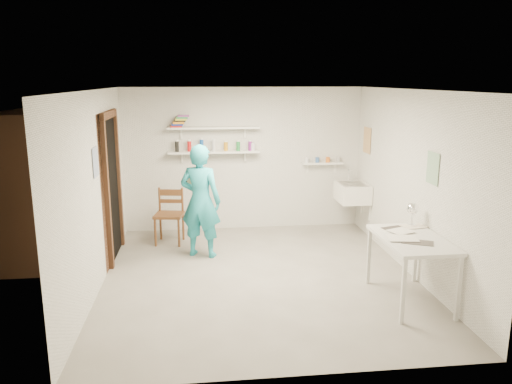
{
  "coord_description": "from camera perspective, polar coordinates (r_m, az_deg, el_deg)",
  "views": [
    {
      "loc": [
        -0.75,
        -6.06,
        2.53
      ],
      "look_at": [
        0.0,
        0.4,
        1.05
      ],
      "focal_mm": 35.0,
      "sensor_mm": 36.0,
      "label": 1
    }
  ],
  "objects": [
    {
      "name": "desk_lamp",
      "position": [
        6.37,
        17.48,
        -1.79
      ],
      "size": [
        0.14,
        0.14,
        0.14
      ],
      "primitive_type": "sphere",
      "color": "white",
      "rests_on": "work_table"
    },
    {
      "name": "belfast_sink",
      "position": [
        8.35,
        10.97,
        -0.07
      ],
      "size": [
        0.48,
        0.6,
        0.3
      ],
      "primitive_type": "cube",
      "color": "white",
      "rests_on": "wall_right"
    },
    {
      "name": "poster_right_a",
      "position": [
        8.38,
        12.57,
        5.8
      ],
      "size": [
        0.01,
        0.34,
        0.42
      ],
      "primitive_type": "cube",
      "color": "#995933",
      "rests_on": "wall_right"
    },
    {
      "name": "wall_clock",
      "position": [
        7.32,
        -7.03,
        1.41
      ],
      "size": [
        0.29,
        0.14,
        0.3
      ],
      "primitive_type": "cylinder",
      "rotation": [
        1.57,
        0.0,
        -0.37
      ],
      "color": "beige",
      "rests_on": "man"
    },
    {
      "name": "door_jamb_near",
      "position": [
        6.89,
        -16.64,
        -0.55
      ],
      "size": [
        0.06,
        0.1,
        2.0
      ],
      "primitive_type": "cube",
      "color": "brown",
      "rests_on": "ground"
    },
    {
      "name": "wooden_chair",
      "position": [
        7.9,
        -9.91,
        -2.6
      ],
      "size": [
        0.49,
        0.47,
        0.91
      ],
      "primitive_type": "cube",
      "rotation": [
        0.0,
        0.0,
        -0.17
      ],
      "color": "brown",
      "rests_on": "ground"
    },
    {
      "name": "poster_right_b",
      "position": [
        6.24,
        19.54,
        2.58
      ],
      "size": [
        0.01,
        0.3,
        0.38
      ],
      "primitive_type": "cube",
      "color": "#3F724C",
      "rests_on": "wall_right"
    },
    {
      "name": "wall_front",
      "position": [
        4.09,
        4.29,
        -6.16
      ],
      "size": [
        4.0,
        0.02,
        2.4
      ],
      "primitive_type": "cube",
      "color": "silver",
      "rests_on": "ground"
    },
    {
      "name": "wall_left",
      "position": [
        6.33,
        -17.95,
        0.07
      ],
      "size": [
        0.02,
        4.5,
        2.4
      ],
      "primitive_type": "cube",
      "color": "silver",
      "rests_on": "ground"
    },
    {
      "name": "book_stack",
      "position": [
        8.22,
        -8.7,
        8.02
      ],
      "size": [
        0.3,
        0.14,
        0.2
      ],
      "color": "red",
      "rests_on": "shelf_upper"
    },
    {
      "name": "wall_back",
      "position": [
        8.46,
        -1.45,
        3.77
      ],
      "size": [
        4.0,
        0.02,
        2.4
      ],
      "primitive_type": "cube",
      "color": "silver",
      "rests_on": "ground"
    },
    {
      "name": "work_table",
      "position": [
        6.08,
        17.2,
        -8.46
      ],
      "size": [
        0.69,
        1.15,
        0.77
      ],
      "primitive_type": "cube",
      "color": "silver",
      "rests_on": "ground"
    },
    {
      "name": "shelf_lower",
      "position": [
        8.28,
        -4.83,
        4.58
      ],
      "size": [
        1.5,
        0.22,
        0.03
      ],
      "primitive_type": "cube",
      "color": "white",
      "rests_on": "wall_back"
    },
    {
      "name": "doorway_recess",
      "position": [
        7.38,
        -16.14,
        0.34
      ],
      "size": [
        0.02,
        0.9,
        2.0
      ],
      "primitive_type": "cube",
      "color": "black",
      "rests_on": "wall_left"
    },
    {
      "name": "floor",
      "position": [
        6.61,
        0.4,
        -9.77
      ],
      "size": [
        4.0,
        4.5,
        0.02
      ],
      "primitive_type": "cube",
      "color": "slate",
      "rests_on": "ground"
    },
    {
      "name": "papers",
      "position": [
        5.95,
        17.45,
        -4.9
      ],
      "size": [
        0.3,
        0.22,
        0.02
      ],
      "color": "silver",
      "rests_on": "work_table"
    },
    {
      "name": "shelf_upper",
      "position": [
        8.23,
        -4.88,
        7.33
      ],
      "size": [
        1.5,
        0.22,
        0.03
      ],
      "primitive_type": "cube",
      "color": "white",
      "rests_on": "wall_back"
    },
    {
      "name": "ledge_pots",
      "position": [
        8.6,
        7.62,
        3.67
      ],
      "size": [
        0.48,
        0.07,
        0.09
      ],
      "color": "silver",
      "rests_on": "ledge_shelf"
    },
    {
      "name": "poster_left",
      "position": [
        6.31,
        -17.88,
        3.27
      ],
      "size": [
        0.01,
        0.28,
        0.36
      ],
      "primitive_type": "cube",
      "color": "#334C7F",
      "rests_on": "wall_left"
    },
    {
      "name": "ledge_shelf",
      "position": [
        8.61,
        7.61,
        3.28
      ],
      "size": [
        0.7,
        0.14,
        0.03
      ],
      "primitive_type": "cube",
      "color": "white",
      "rests_on": "wall_back"
    },
    {
      "name": "ceiling",
      "position": [
        6.11,
        0.44,
        11.7
      ],
      "size": [
        4.0,
        4.5,
        0.02
      ],
      "primitive_type": "cube",
      "color": "silver",
      "rests_on": "wall_back"
    },
    {
      "name": "wall_right",
      "position": [
        6.79,
        17.51,
        0.92
      ],
      "size": [
        0.02,
        4.5,
        2.4
      ],
      "primitive_type": "cube",
      "color": "silver",
      "rests_on": "ground"
    },
    {
      "name": "man",
      "position": [
        7.18,
        -6.35,
        -1.04
      ],
      "size": [
        0.7,
        0.58,
        1.64
      ],
      "primitive_type": "imported",
      "rotation": [
        0.0,
        0.0,
        2.77
      ],
      "color": "teal",
      "rests_on": "ground"
    },
    {
      "name": "door_jamb_far",
      "position": [
        7.86,
        -15.42,
        1.12
      ],
      "size": [
        0.06,
        0.1,
        2.0
      ],
      "primitive_type": "cube",
      "color": "brown",
      "rests_on": "ground"
    },
    {
      "name": "corridor_box",
      "position": [
        7.52,
        -21.5,
        0.57
      ],
      "size": [
        1.4,
        1.5,
        2.1
      ],
      "primitive_type": "cube",
      "color": "brown",
      "rests_on": "ground"
    },
    {
      "name": "door_lintel",
      "position": [
        7.23,
        -16.5,
        8.49
      ],
      "size": [
        0.06,
        1.05,
        0.1
      ],
      "primitive_type": "cube",
      "color": "brown",
      "rests_on": "wall_left"
    },
    {
      "name": "spray_cans",
      "position": [
        8.26,
        -4.84,
        5.26
      ],
      "size": [
        1.26,
        0.06,
        0.17
      ],
      "color": "black",
      "rests_on": "shelf_lower"
    }
  ]
}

